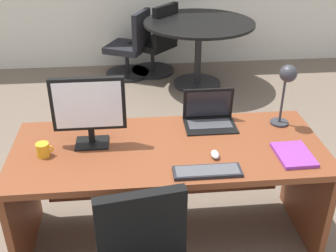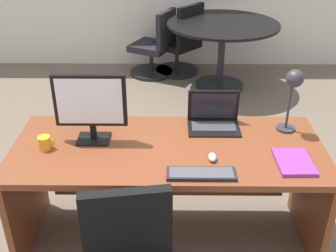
# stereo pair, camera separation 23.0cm
# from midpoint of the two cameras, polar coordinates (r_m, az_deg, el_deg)

# --- Properties ---
(ground) EXTENTS (12.00, 12.00, 0.00)m
(ground) POSITION_cam_midpoint_polar(r_m,az_deg,el_deg) (4.19, -3.49, -0.64)
(ground) COLOR #6B5B4C
(desk) EXTENTS (1.89, 0.78, 0.74)m
(desk) POSITION_cam_midpoint_polar(r_m,az_deg,el_deg) (2.67, -2.50, -5.88)
(desk) COLOR brown
(desk) RESTS_ON ground
(monitor) EXTENTS (0.43, 0.16, 0.43)m
(monitor) POSITION_cam_midpoint_polar(r_m,az_deg,el_deg) (2.49, -13.43, 2.48)
(monitor) COLOR black
(monitor) RESTS_ON desk
(laptop) EXTENTS (0.34, 0.24, 0.23)m
(laptop) POSITION_cam_midpoint_polar(r_m,az_deg,el_deg) (2.76, 3.26, 1.73)
(laptop) COLOR black
(laptop) RESTS_ON desk
(keyboard) EXTENTS (0.38, 0.12, 0.02)m
(keyboard) POSITION_cam_midpoint_polar(r_m,az_deg,el_deg) (2.28, 2.52, -6.33)
(keyboard) COLOR black
(keyboard) RESTS_ON desk
(mouse) EXTENTS (0.05, 0.08, 0.04)m
(mouse) POSITION_cam_midpoint_polar(r_m,az_deg,el_deg) (2.42, 3.75, -3.99)
(mouse) COLOR #B7BABF
(mouse) RESTS_ON desk
(desk_lamp) EXTENTS (0.12, 0.14, 0.42)m
(desk_lamp) POSITION_cam_midpoint_polar(r_m,az_deg,el_deg) (2.69, 13.58, 5.85)
(desk_lamp) COLOR #2D2D33
(desk_lamp) RESTS_ON desk
(book) EXTENTS (0.20, 0.27, 0.02)m
(book) POSITION_cam_midpoint_polar(r_m,az_deg,el_deg) (2.50, 14.33, -3.90)
(book) COLOR purple
(book) RESTS_ON desk
(coffee_mug) EXTENTS (0.10, 0.08, 0.08)m
(coffee_mug) POSITION_cam_midpoint_polar(r_m,az_deg,el_deg) (2.55, -19.19, -3.15)
(coffee_mug) COLOR orange
(coffee_mug) RESTS_ON desk
(meeting_table) EXTENTS (1.29, 1.29, 0.79)m
(meeting_table) POSITION_cam_midpoint_polar(r_m,az_deg,el_deg) (5.01, 2.88, 11.96)
(meeting_table) COLOR black
(meeting_table) RESTS_ON ground
(meeting_chair_near) EXTENTS (0.63, 0.61, 0.85)m
(meeting_chair_near) POSITION_cam_midpoint_polar(r_m,az_deg,el_deg) (5.41, -6.33, 10.14)
(meeting_chair_near) COLOR black
(meeting_chair_near) RESTS_ON ground
(meeting_chair_far) EXTENTS (0.66, 0.65, 0.91)m
(meeting_chair_far) POSITION_cam_midpoint_polar(r_m,az_deg,el_deg) (5.46, -2.84, 10.73)
(meeting_chair_far) COLOR black
(meeting_chair_far) RESTS_ON ground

